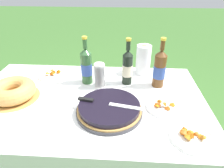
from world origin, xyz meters
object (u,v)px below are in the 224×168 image
serving_knife (104,103)px  paper_towel_roll (143,60)px  berry_tart (109,109)px  cider_bottle_green (87,66)px  bundt_cake (13,91)px  snack_plate_near (165,107)px  snack_plate_left (52,74)px  cup_stack (100,76)px  snack_plate_right (191,137)px  juice_bottle_red (127,67)px  cider_bottle_amber (160,69)px

serving_knife → paper_towel_roll: size_ratio=1.65×
berry_tart → cider_bottle_green: bearing=118.4°
bundt_cake → snack_plate_near: bundt_cake is taller
snack_plate_left → berry_tart: bearing=-41.7°
berry_tart → serving_knife: bearing=168.3°
bundt_cake → snack_plate_left: 0.34m
berry_tart → cup_stack: size_ratio=2.15×
snack_plate_near → snack_plate_right: size_ratio=1.04×
berry_tart → snack_plate_near: size_ratio=1.71×
juice_bottle_red → paper_towel_roll: 0.21m
snack_plate_left → cup_stack: bearing=-20.2°
berry_tart → snack_plate_left: 0.63m
berry_tart → bundt_cake: (-0.61, 0.11, 0.02)m
serving_knife → snack_plate_near: serving_knife is taller
bundt_cake → cider_bottle_green: (0.43, 0.23, 0.08)m
juice_bottle_red → snack_plate_near: bearing=-52.2°
berry_tart → serving_knife: 0.05m
snack_plate_near → bundt_cake: bearing=176.7°
bundt_cake → cup_stack: cup_stack is taller
cider_bottle_green → cider_bottle_amber: cider_bottle_amber is taller
snack_plate_right → snack_plate_near: bearing=110.8°
bundt_cake → snack_plate_left: bundt_cake is taller
bundt_cake → snack_plate_right: bearing=-15.7°
cider_bottle_amber → paper_towel_roll: cider_bottle_amber is taller
bundt_cake → cup_stack: 0.56m
paper_towel_roll → bundt_cake: bearing=-154.6°
paper_towel_roll → cup_stack: bearing=-143.1°
serving_knife → snack_plate_right: size_ratio=1.74×
serving_knife → cider_bottle_green: size_ratio=1.10×
berry_tart → juice_bottle_red: juice_bottle_red is taller
snack_plate_near → serving_knife: bearing=-171.3°
juice_bottle_red → paper_towel_roll: (0.12, 0.17, -0.01)m
berry_tart → juice_bottle_red: (0.10, 0.34, 0.10)m
berry_tart → snack_plate_near: 0.33m
snack_plate_left → paper_towel_roll: (0.69, 0.09, 0.10)m
bundt_cake → snack_plate_left: bearing=65.1°
cider_bottle_amber → paper_towel_roll: size_ratio=1.52×
berry_tart → cider_bottle_green: 0.40m
serving_knife → snack_plate_right: serving_knife is taller
cider_bottle_amber → snack_plate_near: size_ratio=1.55×
berry_tart → snack_plate_near: (0.32, 0.06, -0.02)m
snack_plate_near → berry_tart: bearing=-169.6°
berry_tart → bundt_cake: bundt_cake is taller
cider_bottle_amber → juice_bottle_red: 0.22m
juice_bottle_red → serving_knife: bearing=-110.8°
serving_knife → juice_bottle_red: size_ratio=1.13×
bundt_cake → snack_plate_near: size_ratio=1.40×
cider_bottle_amber → snack_plate_near: 0.29m
serving_knife → cider_bottle_amber: 0.47m
serving_knife → cup_stack: size_ratio=2.11×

